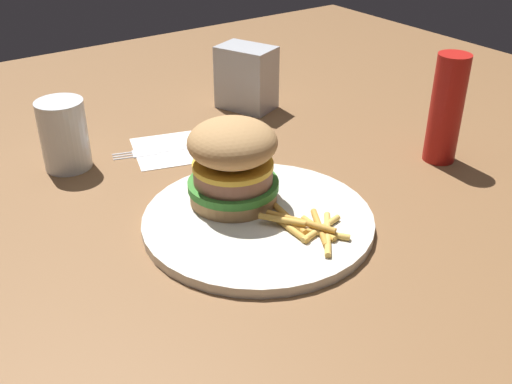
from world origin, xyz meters
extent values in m
plane|color=brown|center=(0.00, 0.00, 0.00)|extent=(1.60, 1.60, 0.00)
cylinder|color=silver|center=(-0.02, 0.00, 0.01)|extent=(0.27, 0.27, 0.01)
cylinder|color=tan|center=(-0.03, 0.05, 0.02)|extent=(0.10, 0.10, 0.02)
cylinder|color=#387F2D|center=(-0.03, 0.05, 0.03)|extent=(0.11, 0.11, 0.01)
cylinder|color=#8E5B47|center=(-0.03, 0.05, 0.05)|extent=(0.09, 0.09, 0.02)
cylinder|color=yellow|center=(-0.03, 0.05, 0.06)|extent=(0.10, 0.10, 0.01)
ellipsoid|color=tan|center=(-0.03, 0.05, 0.09)|extent=(0.10, 0.10, 0.05)
cylinder|color=gold|center=(-0.01, -0.05, 0.02)|extent=(0.01, 0.05, 0.01)
cylinder|color=gold|center=(0.02, -0.06, 0.02)|extent=(0.04, 0.06, 0.01)
cylinder|color=gold|center=(0.01, -0.06, 0.02)|extent=(0.01, 0.05, 0.01)
cylinder|color=gold|center=(0.00, -0.03, 0.02)|extent=(0.02, 0.07, 0.01)
cylinder|color=#E5B251|center=(0.01, -0.07, 0.02)|extent=(0.04, 0.06, 0.01)
cylinder|color=#E5B251|center=(0.01, -0.08, 0.02)|extent=(0.06, 0.07, 0.01)
cylinder|color=#E5B251|center=(0.02, -0.07, 0.02)|extent=(0.06, 0.02, 0.01)
cylinder|color=gold|center=(-0.01, -0.03, 0.02)|extent=(0.04, 0.05, 0.01)
cylinder|color=gold|center=(0.00, -0.05, 0.02)|extent=(0.04, 0.08, 0.01)
cube|color=white|center=(-0.01, 0.23, 0.00)|extent=(0.14, 0.14, 0.00)
cube|color=silver|center=(0.02, 0.23, 0.00)|extent=(0.11, 0.05, 0.00)
cube|color=silver|center=(-0.05, 0.25, 0.00)|extent=(0.04, 0.03, 0.00)
cylinder|color=silver|center=(-0.07, 0.26, 0.00)|extent=(0.03, 0.01, 0.00)
cylinder|color=silver|center=(-0.08, 0.26, 0.00)|extent=(0.03, 0.01, 0.00)
cylinder|color=silver|center=(-0.08, 0.25, 0.00)|extent=(0.03, 0.01, 0.00)
cylinder|color=silver|center=(-0.15, 0.27, 0.05)|extent=(0.06, 0.06, 0.10)
cylinder|color=orange|center=(-0.15, 0.27, 0.03)|extent=(0.06, 0.06, 0.06)
cube|color=#B7BABF|center=(0.17, 0.31, 0.05)|extent=(0.09, 0.11, 0.10)
cylinder|color=#B21914|center=(0.28, -0.01, 0.08)|extent=(0.04, 0.04, 0.15)
camera|label=1|loc=(-0.36, -0.48, 0.38)|focal=42.23mm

